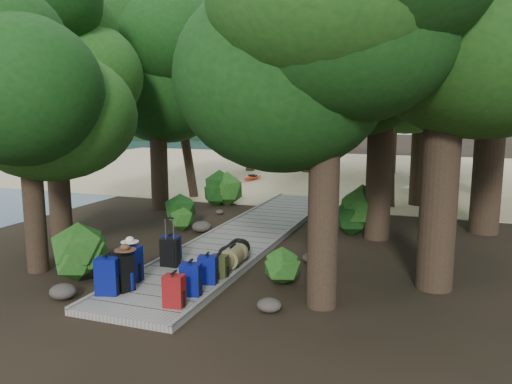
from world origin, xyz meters
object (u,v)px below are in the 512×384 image
at_px(lone_suitcase_on_sand, 317,188).
at_px(sun_lounger, 416,184).
at_px(backpack_right_d, 219,265).
at_px(suitcase_on_boardwalk, 170,252).
at_px(backpack_left_c, 130,262).
at_px(kayak, 253,177).
at_px(backpack_right_a, 174,289).
at_px(duffel_right_black, 234,251).
at_px(backpack_left_d, 171,247).
at_px(backpack_right_c, 208,268).
at_px(backpack_left_a, 107,274).
at_px(backpack_right_b, 191,278).
at_px(duffel_right_khaki, 233,256).
at_px(backpack_left_b, 122,270).

relative_size(lone_suitcase_on_sand, sun_lounger, 0.31).
bearing_deg(backpack_right_d, suitcase_on_boardwalk, 163.58).
xyz_separation_m(backpack_left_c, kayak, (-2.86, 14.46, -0.31)).
relative_size(backpack_right_a, duffel_right_black, 0.91).
distance_m(backpack_left_d, backpack_right_c, 1.73).
bearing_deg(suitcase_on_boardwalk, backpack_right_d, -19.40).
bearing_deg(backpack_left_a, lone_suitcase_on_sand, 69.57).
bearing_deg(backpack_left_a, duffel_right_black, 46.98).
height_order(backpack_left_a, backpack_left_d, backpack_left_a).
bearing_deg(sun_lounger, backpack_right_b, -83.51).
height_order(backpack_left_d, backpack_right_b, backpack_right_b).
bearing_deg(lone_suitcase_on_sand, duffel_right_black, -94.59).
relative_size(backpack_left_c, suitcase_on_boardwalk, 1.27).
relative_size(backpack_right_a, suitcase_on_boardwalk, 1.03).
relative_size(duffel_right_khaki, suitcase_on_boardwalk, 1.06).
xyz_separation_m(backpack_right_b, duffel_right_black, (-0.06, 2.15, -0.11)).
distance_m(suitcase_on_boardwalk, kayak, 13.77).
bearing_deg(lone_suitcase_on_sand, backpack_right_c, -94.49).
relative_size(backpack_left_b, backpack_right_d, 1.47).
bearing_deg(backpack_left_c, backpack_right_a, -30.19).
distance_m(backpack_left_d, suitcase_on_boardwalk, 0.41).
relative_size(backpack_right_b, kayak, 0.19).
relative_size(backpack_right_b, backpack_right_c, 1.08).
height_order(backpack_left_d, backpack_right_d, backpack_left_d).
xyz_separation_m(backpack_left_b, duffel_right_khaki, (1.34, 1.98, -0.16)).
xyz_separation_m(backpack_left_b, backpack_right_d, (1.38, 1.20, -0.12)).
height_order(backpack_left_d, duffel_right_black, backpack_left_d).
distance_m(backpack_right_c, sun_lounger, 13.52).
xyz_separation_m(backpack_left_d, backpack_right_b, (1.36, -1.70, 0.02)).
distance_m(duffel_right_khaki, lone_suitcase_on_sand, 9.85).
distance_m(backpack_right_b, backpack_right_d, 1.02).
relative_size(backpack_left_b, kayak, 0.23).
bearing_deg(backpack_left_b, sun_lounger, 95.69).
bearing_deg(backpack_left_d, backpack_left_b, -93.33).
relative_size(backpack_right_c, backpack_right_d, 1.17).
relative_size(backpack_left_a, backpack_left_b, 1.00).
relative_size(duffel_right_black, sun_lounger, 0.35).
bearing_deg(backpack_left_d, lone_suitcase_on_sand, 79.03).
bearing_deg(sun_lounger, duffel_right_black, -86.10).
xyz_separation_m(suitcase_on_boardwalk, lone_suitcase_on_sand, (0.74, 10.30, -0.10)).
xyz_separation_m(backpack_right_a, backpack_right_d, (0.11, 1.59, -0.05)).
xyz_separation_m(suitcase_on_boardwalk, kayak, (-3.12, 13.41, -0.23)).
xyz_separation_m(backpack_right_c, suitcase_on_boardwalk, (-1.19, 0.69, 0.00)).
relative_size(backpack_right_a, sun_lounger, 0.32).
distance_m(backpack_right_b, suitcase_on_boardwalk, 1.77).
bearing_deg(backpack_right_a, duffel_right_black, 84.73).
relative_size(backpack_left_d, kayak, 0.18).
height_order(backpack_left_c, duffel_right_black, backpack_left_c).
bearing_deg(backpack_left_a, backpack_right_d, 28.80).
bearing_deg(backpack_left_c, backpack_left_a, -86.52).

